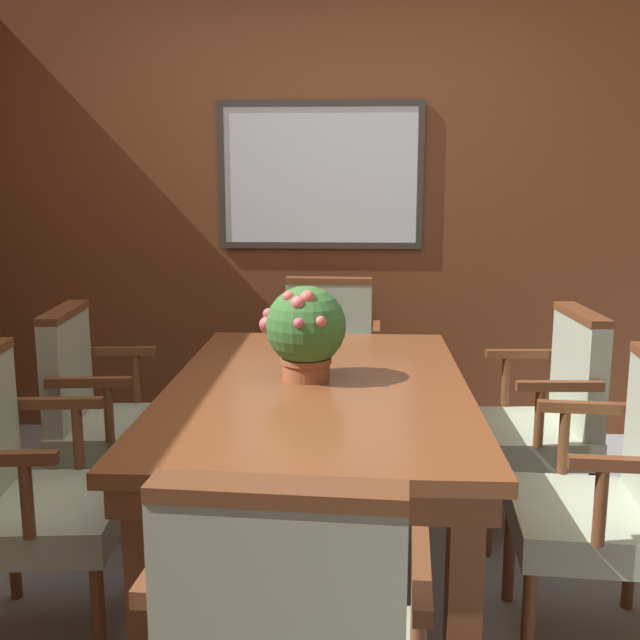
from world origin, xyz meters
name	(u,v)px	position (x,y,z in m)	size (l,w,h in m)	color
ground_plane	(301,606)	(0.00, 0.00, 0.00)	(14.00, 14.00, 0.00)	gray
wall_back	(325,219)	(0.00, 1.88, 1.23)	(7.20, 0.08, 2.45)	brown
dining_table	(318,408)	(0.05, 0.22, 0.64)	(1.06, 1.72, 0.74)	brown
chair_right_near	(615,491)	(0.98, -0.16, 0.51)	(0.50, 0.57, 0.94)	brown
chair_head_far	(327,360)	(0.03, 1.46, 0.51)	(0.56, 0.48, 0.94)	brown
chair_right_far	(546,412)	(0.96, 0.62, 0.51)	(0.49, 0.57, 0.94)	brown
chair_left_far	(99,409)	(-0.89, 0.58, 0.51)	(0.51, 0.58, 0.94)	brown
chair_left_near	(22,484)	(-0.86, -0.20, 0.51)	(0.51, 0.58, 0.94)	brown
potted_plant	(304,330)	(-0.01, 0.28, 0.92)	(0.31, 0.30, 0.34)	#9E5638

